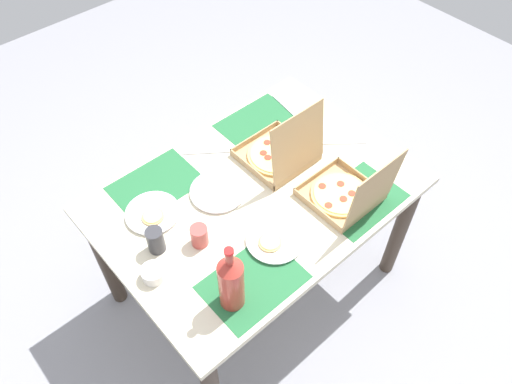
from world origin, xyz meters
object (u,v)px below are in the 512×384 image
plate_middle (218,192)px  pizza_box_center (280,153)px  plate_far_left (274,240)px  plate_far_right (153,214)px  soda_bottle (231,282)px  pizza_box_corner_left (347,193)px  cup_clear_left (156,240)px  cup_clear_right (199,236)px  condiment_bowl (153,273)px

plate_middle → pizza_box_center: bearing=173.5°
pizza_box_center → plate_far_left: bearing=43.7°
plate_far_right → soda_bottle: (0.00, 0.51, 0.12)m
pizza_box_corner_left → plate_far_right: 0.79m
plate_middle → cup_clear_left: cup_clear_left is taller
pizza_box_corner_left → plate_far_right: pizza_box_corner_left is taller
soda_bottle → cup_clear_right: (-0.07, -0.27, -0.09)m
plate_far_left → soda_bottle: bearing=16.9°
soda_bottle → pizza_box_center: bearing=-147.1°
pizza_box_corner_left → plate_far_right: size_ratio=1.41×
plate_far_left → cup_clear_left: 0.45m
plate_far_right → soda_bottle: 0.52m
cup_clear_right → condiment_bowl: bearing=2.2°
pizza_box_center → condiment_bowl: 0.76m
pizza_box_center → plate_middle: 0.33m
plate_far_right → cup_clear_left: size_ratio=2.02×
pizza_box_center → condiment_bowl: pizza_box_center is taller
cup_clear_right → plate_far_right: bearing=-75.1°
pizza_box_corner_left → cup_clear_left: 0.78m
cup_clear_left → cup_clear_right: 0.16m
plate_far_left → cup_clear_right: (0.22, -0.19, 0.03)m
cup_clear_left → condiment_bowl: size_ratio=1.25×
cup_clear_left → condiment_bowl: bearing=49.7°
pizza_box_corner_left → condiment_bowl: (0.79, -0.23, -0.02)m
pizza_box_center → cup_clear_right: 0.54m
pizza_box_corner_left → plate_middle: 0.53m
plate_middle → cup_clear_left: bearing=10.3°
plate_middle → plate_far_left: bearing=91.5°
pizza_box_corner_left → condiment_bowl: bearing=-15.8°
cup_clear_right → soda_bottle: bearing=76.5°
pizza_box_corner_left → cup_clear_left: bearing=-24.2°
plate_middle → cup_clear_right: cup_clear_right is taller
pizza_box_corner_left → plate_far_right: bearing=-36.2°
pizza_box_corner_left → pizza_box_center: (0.04, -0.35, 0.00)m
plate_middle → plate_far_left: plate_far_left is taller
plate_far_right → plate_far_left: (-0.28, 0.42, 0.00)m
pizza_box_corner_left → cup_clear_right: (0.57, -0.23, -0.00)m
plate_far_right → condiment_bowl: bearing=56.9°
pizza_box_corner_left → pizza_box_center: 0.35m
soda_bottle → plate_far_left: bearing=-163.1°
cup_clear_right → pizza_box_corner_left: bearing=157.9°
pizza_box_center → plate_far_left: 0.44m
plate_far_left → cup_clear_right: 0.29m
plate_far_left → condiment_bowl: bearing=-22.3°
plate_far_right → plate_middle: 0.28m
plate_middle → plate_far_left: 0.34m
pizza_box_corner_left → cup_clear_right: 0.62m
plate_far_left → soda_bottle: size_ratio=0.70×
pizza_box_center → plate_far_right: size_ratio=1.46×
pizza_box_center → plate_middle: size_ratio=1.38×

